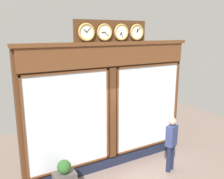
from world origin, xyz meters
TOP-DOWN VIEW (x-y plane):
  - shop_facade at (0.00, -0.12)m, footprint 5.40×0.42m
  - pedestrian at (-1.41, 1.08)m, footprint 0.41×0.33m
  - planter_shrub at (1.74, 0.62)m, footprint 0.35×0.35m

SIDE VIEW (x-z plane):
  - planter_shrub at x=1.74m, z-range 0.64..0.99m
  - pedestrian at x=-1.41m, z-range 0.09..1.78m
  - shop_facade at x=0.00m, z-range -0.24..4.18m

